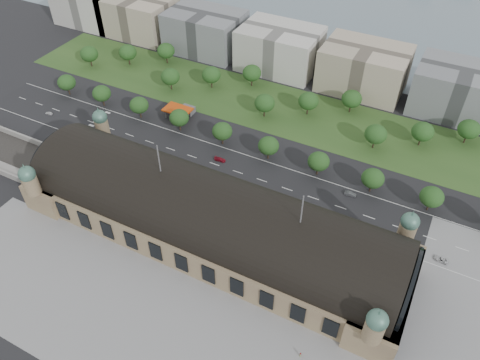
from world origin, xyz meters
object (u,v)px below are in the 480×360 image
at_px(traffic_car_5, 350,194).
at_px(parked_car_2, 149,169).
at_px(bus_mid, 253,194).
at_px(parked_car_5, 199,185).
at_px(parked_car_1, 119,157).
at_px(bus_west, 206,177).
at_px(traffic_car_4, 246,187).
at_px(parked_car_6, 179,180).
at_px(traffic_car_2, 162,156).
at_px(pedestrian_0, 300,355).
at_px(traffic_car_3, 220,159).
at_px(parked_car_4, 132,163).
at_px(traffic_car_0, 49,113).
at_px(bus_east, 287,204).
at_px(parked_car_0, 87,146).
at_px(petrol_station, 183,110).
at_px(traffic_car_6, 441,259).
at_px(parked_car_3, 138,162).

xyz_separation_m(traffic_car_5, parked_car_2, (-85.25, -25.72, -0.10)).
bearing_deg(bus_mid, parked_car_5, 107.19).
distance_m(parked_car_1, bus_west, 43.79).
bearing_deg(traffic_car_4, parked_car_6, -71.73).
height_order(traffic_car_2, pedestrian_0, pedestrian_0).
xyz_separation_m(traffic_car_3, bus_mid, (24.06, -14.34, 0.79)).
xyz_separation_m(traffic_car_2, parked_car_4, (-9.92, -10.09, -0.16)).
bearing_deg(parked_car_1, traffic_car_0, -138.17).
distance_m(traffic_car_5, parked_car_1, 105.84).
distance_m(traffic_car_0, traffic_car_4, 116.21).
distance_m(traffic_car_3, parked_car_5, 19.06).
xyz_separation_m(bus_east, pedestrian_0, (29.33, -57.80, -0.54)).
bearing_deg(traffic_car_3, traffic_car_4, -126.13).
height_order(parked_car_2, bus_west, bus_west).
xyz_separation_m(parked_car_0, pedestrian_0, (129.30, -50.91, 0.27)).
height_order(petrol_station, traffic_car_0, petrol_station).
bearing_deg(traffic_car_6, traffic_car_2, -85.56).
height_order(parked_car_5, parked_car_6, parked_car_5).
height_order(traffic_car_5, pedestrian_0, pedestrian_0).
relative_size(traffic_car_6, pedestrian_0, 2.66).
xyz_separation_m(parked_car_0, parked_car_3, (28.59, 1.69, 0.09)).
bearing_deg(parked_car_5, parked_car_0, -108.87).
height_order(traffic_car_2, bus_east, bus_east).
relative_size(petrol_station, parked_car_5, 2.73).
height_order(parked_car_0, bus_west, bus_west).
distance_m(parked_car_6, bus_west, 12.03).
bearing_deg(traffic_car_6, parked_car_6, -80.48).
height_order(traffic_car_3, bus_mid, bus_mid).
xyz_separation_m(traffic_car_5, bus_mid, (-36.17, -19.72, 0.75)).
height_order(bus_west, pedestrian_0, bus_west).
bearing_deg(traffic_car_2, parked_car_6, 59.57).
xyz_separation_m(petrol_station, parked_car_5, (35.22, -43.00, -2.24)).
distance_m(parked_car_5, bus_west, 4.83).
distance_m(traffic_car_5, bus_east, 28.47).
bearing_deg(bus_east, parked_car_0, 94.66).
relative_size(traffic_car_0, parked_car_6, 0.81).
height_order(petrol_station, parked_car_3, petrol_station).
bearing_deg(parked_car_1, traffic_car_4, 62.26).
height_order(parked_car_4, bus_east, bus_east).
distance_m(parked_car_1, parked_car_5, 42.78).
relative_size(traffic_car_5, parked_car_1, 0.90).
distance_m(traffic_car_2, parked_car_4, 14.15).
bearing_deg(parked_car_2, parked_car_4, -126.14).
height_order(parked_car_1, bus_west, bus_west).
bearing_deg(bus_mid, parked_car_0, 100.03).
distance_m(traffic_car_4, traffic_car_5, 44.54).
relative_size(traffic_car_6, bus_mid, 0.46).
height_order(traffic_car_0, pedestrian_0, pedestrian_0).
relative_size(traffic_car_2, bus_mid, 0.52).
height_order(parked_car_0, parked_car_2, parked_car_2).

